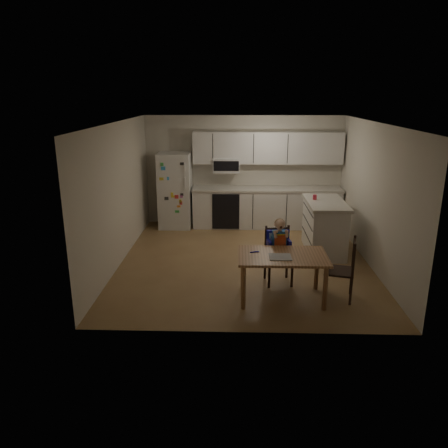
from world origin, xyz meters
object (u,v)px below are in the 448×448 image
refrigerator (175,190)px  chair_side (346,265)px  kitchen_island (324,227)px  red_cup (315,197)px  chair_booster (279,244)px  dining_table (283,261)px

refrigerator → chair_side: 4.74m
kitchen_island → red_cup: 0.60m
chair_booster → chair_side: chair_booster is taller
kitchen_island → chair_booster: chair_booster is taller
kitchen_island → red_cup: red_cup is taller
refrigerator → chair_booster: 3.69m
kitchen_island → chair_side: bearing=-91.9°
kitchen_island → dining_table: 2.31m
refrigerator → chair_booster: bearing=-55.6°
refrigerator → red_cup: size_ratio=18.37×
red_cup → chair_booster: 1.85m
dining_table → red_cup: bearing=69.8°
dining_table → chair_side: (0.94, 0.03, -0.07)m
red_cup → dining_table: 2.41m
refrigerator → chair_booster: refrigerator is taller
dining_table → chair_booster: 0.62m
dining_table → chair_side: 0.94m
chair_side → chair_booster: bearing=-107.6°
refrigerator → kitchen_island: refrigerator is taller
chair_booster → chair_side: size_ratio=1.14×
refrigerator → dining_table: size_ratio=1.30×
dining_table → refrigerator: bearing=119.7°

